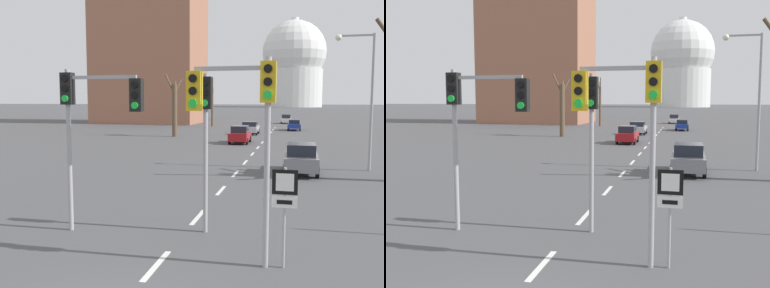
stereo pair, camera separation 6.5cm
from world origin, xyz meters
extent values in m
cube|color=silver|center=(0.00, 3.28, 0.00)|extent=(0.16, 2.00, 0.01)
cube|color=silver|center=(0.00, 7.78, 0.00)|extent=(0.16, 2.00, 0.01)
cube|color=silver|center=(0.00, 12.28, 0.00)|extent=(0.16, 2.00, 0.01)
cube|color=silver|center=(0.00, 16.78, 0.00)|extent=(0.16, 2.00, 0.01)
cube|color=silver|center=(0.00, 21.28, 0.00)|extent=(0.16, 2.00, 0.01)
cube|color=silver|center=(0.00, 25.78, 0.00)|extent=(0.16, 2.00, 0.01)
cube|color=silver|center=(0.00, 30.28, 0.00)|extent=(0.16, 2.00, 0.01)
cube|color=silver|center=(0.00, 34.78, 0.00)|extent=(0.16, 2.00, 0.01)
cube|color=silver|center=(0.00, 39.28, 0.00)|extent=(0.16, 2.00, 0.01)
cube|color=silver|center=(0.00, 43.78, 0.00)|extent=(0.16, 2.00, 0.01)
cube|color=silver|center=(0.00, 48.28, 0.00)|extent=(0.16, 2.00, 0.01)
cube|color=silver|center=(0.00, 52.78, 0.00)|extent=(0.16, 2.00, 0.01)
cube|color=silver|center=(0.00, 57.28, 0.00)|extent=(0.16, 2.00, 0.01)
cylinder|color=#9E9EA3|center=(2.60, 3.83, 2.52)|extent=(0.14, 0.14, 5.04)
cube|color=gold|center=(2.60, 3.83, 4.46)|extent=(0.36, 0.28, 0.96)
cylinder|color=black|center=(2.60, 3.66, 4.76)|extent=(0.20, 0.06, 0.20)
cylinder|color=black|center=(2.60, 3.66, 4.46)|extent=(0.20, 0.06, 0.20)
cylinder|color=green|center=(2.60, 3.66, 4.17)|extent=(0.20, 0.06, 0.20)
cube|color=#9E9EA3|center=(1.71, 3.83, 4.79)|extent=(1.77, 0.10, 0.10)
cube|color=gold|center=(0.82, 3.83, 4.26)|extent=(0.36, 0.28, 0.96)
cylinder|color=black|center=(0.82, 3.66, 4.56)|extent=(0.20, 0.06, 0.20)
cylinder|color=black|center=(0.82, 3.66, 4.26)|extent=(0.20, 0.06, 0.20)
cylinder|color=green|center=(0.82, 3.66, 3.97)|extent=(0.20, 0.06, 0.20)
cylinder|color=#9E9EA3|center=(-3.51, 5.39, 2.48)|extent=(0.14, 0.14, 4.97)
cube|color=black|center=(-3.51, 5.39, 4.39)|extent=(0.36, 0.28, 0.96)
cylinder|color=black|center=(-3.51, 5.22, 4.69)|extent=(0.20, 0.06, 0.20)
cylinder|color=black|center=(-3.51, 5.22, 4.39)|extent=(0.20, 0.06, 0.20)
cylinder|color=green|center=(-3.51, 5.22, 4.09)|extent=(0.20, 0.06, 0.20)
cube|color=#9E9EA3|center=(-2.40, 5.39, 4.72)|extent=(2.23, 0.10, 0.10)
cube|color=black|center=(-1.28, 5.39, 4.19)|extent=(0.36, 0.28, 0.96)
cylinder|color=black|center=(-1.28, 5.22, 4.49)|extent=(0.20, 0.06, 0.20)
cylinder|color=black|center=(-1.28, 5.22, 4.19)|extent=(0.20, 0.06, 0.20)
cylinder|color=green|center=(-1.28, 5.22, 3.89)|extent=(0.20, 0.06, 0.20)
cylinder|color=#9E9EA3|center=(0.60, 6.20, 2.42)|extent=(0.14, 0.14, 4.83)
cube|color=black|center=(0.60, 6.20, 4.25)|extent=(0.36, 0.28, 0.96)
cylinder|color=black|center=(0.60, 6.03, 4.55)|extent=(0.20, 0.06, 0.20)
cylinder|color=black|center=(0.60, 6.03, 4.25)|extent=(0.20, 0.06, 0.20)
cylinder|color=green|center=(0.60, 6.03, 3.96)|extent=(0.20, 0.06, 0.20)
cylinder|color=#9E9EA3|center=(3.03, 3.89, 1.23)|extent=(0.07, 0.07, 2.46)
cube|color=black|center=(3.03, 3.87, 2.11)|extent=(0.60, 0.03, 0.60)
cube|color=white|center=(3.03, 3.85, 2.11)|extent=(0.42, 0.01, 0.42)
cube|color=white|center=(3.03, 3.87, 1.63)|extent=(0.60, 0.03, 0.28)
cube|color=black|center=(3.03, 3.85, 1.63)|extent=(0.36, 0.01, 0.10)
cylinder|color=#9E9EA3|center=(7.32, 19.68, 3.88)|extent=(0.16, 0.16, 7.77)
cube|color=#9E9EA3|center=(6.36, 19.68, 7.67)|extent=(1.91, 0.10, 0.10)
sphere|color=#F2EAC6|center=(5.41, 19.68, 7.59)|extent=(0.36, 0.36, 0.36)
cube|color=navy|center=(2.79, 52.64, 0.64)|extent=(1.62, 4.38, 0.56)
cube|color=#1E232D|center=(2.79, 52.42, 1.18)|extent=(1.37, 2.10, 0.52)
cylinder|color=black|center=(2.04, 54.00, 0.35)|extent=(0.18, 0.71, 0.71)
cylinder|color=black|center=(3.55, 54.00, 0.35)|extent=(0.18, 0.71, 0.71)
cylinder|color=black|center=(2.04, 51.28, 0.35)|extent=(0.18, 0.71, 0.71)
cylinder|color=black|center=(3.55, 51.28, 0.35)|extent=(0.18, 0.71, 0.71)
cube|color=silver|center=(1.25, 69.74, 0.63)|extent=(1.68, 3.95, 0.57)
cube|color=#1E232D|center=(1.25, 69.55, 1.25)|extent=(1.43, 1.90, 0.66)
cylinder|color=black|center=(0.46, 70.97, 0.35)|extent=(0.18, 0.70, 0.70)
cylinder|color=black|center=(2.03, 70.97, 0.35)|extent=(0.18, 0.70, 0.70)
cylinder|color=black|center=(0.46, 68.52, 0.35)|extent=(0.18, 0.70, 0.70)
cylinder|color=black|center=(2.03, 68.52, 0.35)|extent=(0.18, 0.70, 0.70)
cube|color=maroon|center=(-1.99, 33.67, 0.67)|extent=(1.70, 4.17, 0.73)
cube|color=#1E232D|center=(-1.99, 33.46, 1.35)|extent=(1.45, 2.00, 0.62)
cylinder|color=black|center=(-2.79, 34.96, 0.31)|extent=(0.18, 0.61, 0.61)
cylinder|color=black|center=(-1.19, 34.96, 0.31)|extent=(0.18, 0.61, 0.61)
cylinder|color=black|center=(-2.79, 32.38, 0.31)|extent=(0.18, 0.61, 0.61)
cylinder|color=black|center=(-1.19, 32.38, 0.31)|extent=(0.18, 0.61, 0.61)
cube|color=slate|center=(3.50, 17.93, 0.69)|extent=(1.77, 4.29, 0.72)
cube|color=#1E232D|center=(3.50, 17.72, 1.35)|extent=(1.50, 2.06, 0.62)
cylinder|color=black|center=(2.67, 19.26, 0.33)|extent=(0.18, 0.66, 0.66)
cylinder|color=black|center=(4.33, 19.26, 0.33)|extent=(0.18, 0.66, 0.66)
cylinder|color=black|center=(2.67, 16.60, 0.33)|extent=(0.18, 0.66, 0.66)
cylinder|color=black|center=(4.33, 16.60, 0.33)|extent=(0.18, 0.66, 0.66)
cube|color=#B7B7BC|center=(-2.25, 44.49, 0.64)|extent=(1.89, 4.03, 0.64)
cube|color=#1E232D|center=(-2.25, 44.29, 1.24)|extent=(1.61, 1.93, 0.56)
cylinder|color=black|center=(-3.14, 45.74, 0.31)|extent=(0.18, 0.63, 0.63)
cylinder|color=black|center=(-1.35, 45.74, 0.31)|extent=(0.18, 0.63, 0.63)
cylinder|color=black|center=(-3.14, 43.25, 0.31)|extent=(0.18, 0.63, 0.63)
cylinder|color=black|center=(-1.35, 43.25, 0.31)|extent=(0.18, 0.63, 0.63)
cylinder|color=brown|center=(-10.05, 39.28, 2.90)|extent=(0.56, 0.56, 5.81)
cylinder|color=brown|center=(-10.44, 40.19, 4.62)|extent=(0.86, 2.00, 2.12)
cylinder|color=brown|center=(-10.17, 39.84, 5.14)|extent=(0.43, 1.30, 2.19)
cylinder|color=brown|center=(-10.30, 40.11, 4.22)|extent=(0.60, 1.82, 1.68)
cylinder|color=brown|center=(-10.65, 39.54, 5.83)|extent=(1.37, 0.73, 2.31)
cylinder|color=brown|center=(-9.74, 39.67, 5.61)|extent=(0.80, 0.97, 1.63)
cylinder|color=brown|center=(-9.74, 59.16, 3.02)|extent=(0.34, 0.34, 6.05)
cylinder|color=brown|center=(-9.54, 58.37, 6.12)|extent=(0.48, 1.69, 2.69)
cylinder|color=brown|center=(-9.84, 58.62, 6.09)|extent=(0.30, 1.18, 1.70)
cylinder|color=brown|center=(-9.91, 59.69, 6.15)|extent=(0.42, 1.17, 1.56)
cylinder|color=silver|center=(0.00, 252.07, 10.91)|extent=(32.72, 32.72, 21.82)
sphere|color=silver|center=(0.00, 252.07, 31.82)|extent=(36.36, 36.36, 36.36)
cylinder|color=silver|center=(0.00, 252.07, 48.18)|extent=(4.36, 4.36, 6.36)
cube|color=#9E664C|center=(-22.70, 67.45, 12.05)|extent=(18.00, 14.00, 24.09)
camera|label=1|loc=(3.30, -6.34, 4.04)|focal=40.00mm
camera|label=2|loc=(3.36, -6.32, 4.04)|focal=40.00mm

